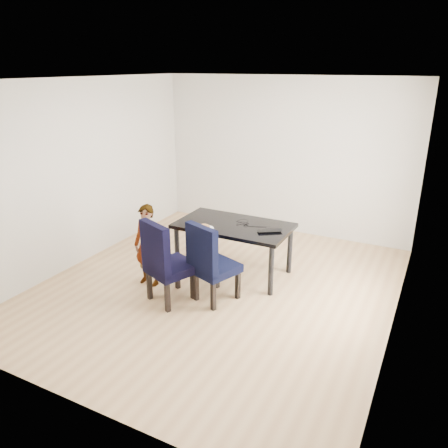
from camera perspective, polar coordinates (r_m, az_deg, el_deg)
The scene contains 14 objects.
floor at distance 6.03m, azimuth -0.87°, elevation -8.24°, with size 4.50×5.00×0.01m, color tan.
ceiling at distance 5.31m, azimuth -1.03°, elevation 18.46°, with size 4.50×5.00×0.01m, color white.
wall_back at distance 7.76m, azimuth 7.85°, elevation 8.73°, with size 4.50×0.01×2.70m, color silver.
wall_front at distance 3.64m, azimuth -19.85°, elevation -5.70°, with size 4.50×0.01×2.70m, color white.
wall_left at distance 6.84m, azimuth -18.00°, elevation 6.39°, with size 0.01×5.00×2.70m, color silver.
wall_right at distance 4.93m, azimuth 22.91°, elevation 0.64°, with size 0.01×5.00×2.70m, color silver.
dining_table at distance 6.27m, azimuth 1.25°, elevation -3.24°, with size 1.60×0.90×0.75m, color black.
chair_left at distance 5.52m, azimuth -6.86°, elevation -4.79°, with size 0.52×0.55×1.09m, color black.
chair_right at distance 5.52m, azimuth -1.18°, elevation -4.88°, with size 0.51×0.53×1.05m, color black.
child at distance 5.97m, azimuth -9.93°, elevation -2.79°, with size 0.41×0.27×1.13m, color red.
plate at distance 5.95m, azimuth -2.50°, elevation -0.59°, with size 0.24×0.24×0.01m, color white.
sandwich at distance 5.94m, azimuth -2.49°, elevation -0.25°, with size 0.15×0.07×0.06m, color olive.
laptop at distance 5.91m, azimuth 5.90°, elevation -0.74°, with size 0.33×0.21×0.03m, color black.
cable_tangle at distance 6.09m, azimuth 2.38°, elevation -0.11°, with size 0.16×0.16×0.01m, color black.
Camera 1 is at (2.49, -4.68, 2.86)m, focal length 35.00 mm.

